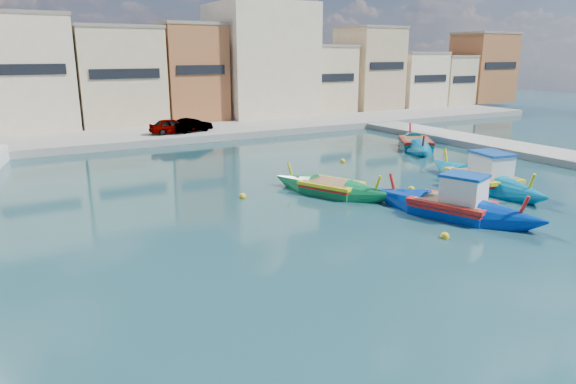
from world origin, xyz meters
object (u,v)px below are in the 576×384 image
object	(u,v)px
luzzu_blue_cabin	(452,208)
luzzu_green	(331,189)
luzzu_cyan_mid	(416,145)
church_block	(260,43)
luzzu_turquoise_cabin	(483,180)

from	to	relation	value
luzzu_blue_cabin	luzzu_green	xyz separation A→B (m)	(-2.75, 5.98, -0.12)
luzzu_blue_cabin	luzzu_cyan_mid	distance (m)	17.68
luzzu_blue_cabin	church_block	bearing A→B (deg)	77.09
church_block	luzzu_turquoise_cabin	distance (m)	35.00
church_block	luzzu_turquoise_cabin	world-z (taller)	church_block
luzzu_green	luzzu_cyan_mid	bearing A→B (deg)	30.72
luzzu_turquoise_cabin	luzzu_blue_cabin	xyz separation A→B (m)	(-5.61, -3.00, -0.01)
luzzu_blue_cabin	luzzu_turquoise_cabin	bearing A→B (deg)	28.17
church_block	luzzu_green	bearing A→B (deg)	-109.91
luzzu_cyan_mid	luzzu_green	world-z (taller)	luzzu_cyan_mid
luzzu_turquoise_cabin	luzzu_green	bearing A→B (deg)	160.44
luzzu_turquoise_cabin	church_block	bearing A→B (deg)	85.19
luzzu_blue_cabin	luzzu_green	distance (m)	6.58
luzzu_cyan_mid	luzzu_green	size ratio (longest dim) A/B	1.16
luzzu_blue_cabin	luzzu_cyan_mid	world-z (taller)	luzzu_blue_cabin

